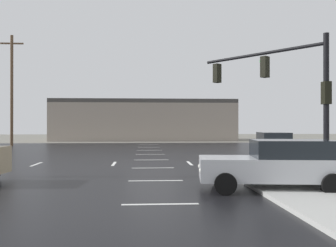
# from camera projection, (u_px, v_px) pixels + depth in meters

# --- Properties ---
(ground_plane) EXTENTS (120.00, 120.00, 0.00)m
(ground_plane) POSITION_uv_depth(u_px,v_px,m) (152.00, 164.00, 19.53)
(ground_plane) COLOR slate
(road_asphalt) EXTENTS (44.00, 44.00, 0.02)m
(road_asphalt) POSITION_uv_depth(u_px,v_px,m) (152.00, 164.00, 19.53)
(road_asphalt) COLOR black
(road_asphalt) RESTS_ON ground_plane
(snow_strip_curbside) EXTENTS (4.00, 1.60, 0.06)m
(snow_strip_curbside) POSITION_uv_depth(u_px,v_px,m) (271.00, 169.00, 15.86)
(snow_strip_curbside) COLOR white
(snow_strip_curbside) RESTS_ON sidewalk_corner
(lane_markings) EXTENTS (36.15, 36.15, 0.01)m
(lane_markings) POSITION_uv_depth(u_px,v_px,m) (177.00, 166.00, 18.23)
(lane_markings) COLOR silver
(lane_markings) RESTS_ON road_asphalt
(traffic_signal_mast) EXTENTS (4.09, 5.10, 5.58)m
(traffic_signal_mast) POSITION_uv_depth(u_px,v_px,m) (285.00, 82.00, 16.00)
(traffic_signal_mast) COLOR black
(traffic_signal_mast) RESTS_ON sidewalk_corner
(strip_building_background) EXTENTS (23.51, 8.00, 5.30)m
(strip_building_background) POSITION_uv_depth(u_px,v_px,m) (144.00, 120.00, 49.42)
(strip_building_background) COLOR gray
(strip_building_background) RESTS_ON ground_plane
(sedan_white) EXTENTS (2.43, 4.68, 1.58)m
(sedan_white) POSITION_uv_depth(u_px,v_px,m) (272.00, 144.00, 23.28)
(sedan_white) COLOR white
(sedan_white) RESTS_ON road_asphalt
(sedan_silver) EXTENTS (4.68, 2.45, 1.58)m
(sedan_silver) POSITION_uv_depth(u_px,v_px,m) (277.00, 164.00, 11.58)
(sedan_silver) COLOR #B7BABF
(sedan_silver) RESTS_ON road_asphalt
(utility_pole_distant) EXTENTS (2.20, 0.28, 10.77)m
(utility_pole_distant) POSITION_uv_depth(u_px,v_px,m) (12.00, 88.00, 35.93)
(utility_pole_distant) COLOR brown
(utility_pole_distant) RESTS_ON ground_plane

